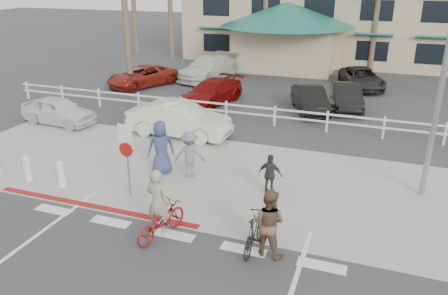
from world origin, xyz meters
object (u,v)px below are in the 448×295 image
at_px(bike_red, 161,221).
at_px(car_white_sedan, 179,119).
at_px(sign_post, 127,154).
at_px(bike_black, 255,232).
at_px(car_red_compact, 58,111).

distance_m(bike_red, car_white_sedan, 7.98).
height_order(sign_post, bike_red, sign_post).
relative_size(bike_black, car_red_compact, 0.45).
height_order(sign_post, bike_black, sign_post).
distance_m(sign_post, car_white_sedan, 5.78).
bearing_deg(car_red_compact, bike_red, -122.74).
relative_size(car_white_sedan, car_red_compact, 1.22).
bearing_deg(sign_post, car_red_compact, 143.21).
bearing_deg(sign_post, car_white_sedan, 99.43).
bearing_deg(car_red_compact, bike_black, -115.09).
relative_size(sign_post, car_red_compact, 0.77).
bearing_deg(car_white_sedan, car_red_compact, 94.83).
bearing_deg(car_red_compact, car_white_sedan, -81.36).
distance_m(car_white_sedan, car_red_compact, 6.13).
height_order(bike_red, bike_black, bike_black).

